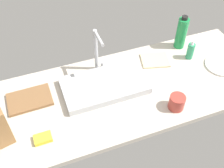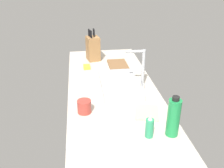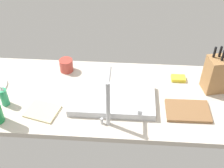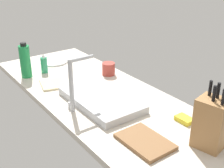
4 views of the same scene
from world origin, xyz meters
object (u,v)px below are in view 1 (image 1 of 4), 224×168
(faucet, at_px, (97,49))
(sink_basin, at_px, (104,85))
(dinner_plate, at_px, (221,65))
(dish_sponge, at_px, (43,138))
(cutting_board, at_px, (30,99))
(dish_towel, at_px, (155,60))
(soap_bottle, at_px, (191,51))
(coffee_mug, at_px, (177,102))
(water_bottle, at_px, (181,33))

(faucet, bearing_deg, sink_basin, -94.58)
(dinner_plate, distance_m, dish_sponge, 1.20)
(dinner_plate, height_order, dish_sponge, dish_sponge)
(sink_basin, relative_size, dish_sponge, 5.54)
(faucet, bearing_deg, cutting_board, -166.74)
(sink_basin, relative_size, dinner_plate, 2.37)
(cutting_board, xyz_separation_m, dish_sponge, (0.02, -0.29, 0.00))
(dish_sponge, bearing_deg, dish_towel, 23.14)
(dish_towel, bearing_deg, cutting_board, -176.08)
(faucet, distance_m, soap_bottle, 0.63)
(faucet, xyz_separation_m, soap_bottle, (0.61, -0.10, -0.11))
(sink_basin, bearing_deg, dinner_plate, -6.01)
(soap_bottle, height_order, dinner_plate, soap_bottle)
(dish_towel, bearing_deg, dish_sponge, -156.86)
(coffee_mug, bearing_deg, dish_sponge, 176.22)
(sink_basin, height_order, dish_towel, sink_basin)
(sink_basin, distance_m, dinner_plate, 0.79)
(sink_basin, bearing_deg, dish_sponge, -150.49)
(soap_bottle, distance_m, water_bottle, 0.14)
(cutting_board, height_order, soap_bottle, soap_bottle)
(faucet, relative_size, coffee_mug, 3.34)
(faucet, bearing_deg, coffee_mug, -54.57)
(cutting_board, bearing_deg, dish_sponge, -85.14)
(dish_towel, relative_size, dish_sponge, 1.98)
(coffee_mug, xyz_separation_m, dish_sponge, (-0.74, 0.05, -0.03))
(dinner_plate, bearing_deg, sink_basin, 173.99)
(faucet, relative_size, dinner_plate, 1.41)
(soap_bottle, relative_size, dinner_plate, 0.66)
(faucet, height_order, soap_bottle, faucet)
(faucet, bearing_deg, soap_bottle, -9.03)
(cutting_board, height_order, dish_towel, cutting_board)
(sink_basin, relative_size, water_bottle, 2.06)
(dinner_plate, xyz_separation_m, coffee_mug, (-0.45, -0.20, 0.04))
(sink_basin, relative_size, faucet, 1.68)
(faucet, xyz_separation_m, coffee_mug, (0.32, -0.44, -0.13))
(coffee_mug, height_order, dish_sponge, coffee_mug)
(sink_basin, relative_size, soap_bottle, 3.58)
(water_bottle, height_order, dinner_plate, water_bottle)
(dish_sponge, bearing_deg, dinner_plate, 7.21)
(water_bottle, xyz_separation_m, dinner_plate, (0.16, -0.28, -0.11))
(sink_basin, xyz_separation_m, faucet, (0.01, 0.16, 0.15))
(dish_towel, bearing_deg, coffee_mug, -99.79)
(water_bottle, bearing_deg, dish_sponge, -157.52)
(dinner_plate, bearing_deg, cutting_board, 173.56)
(soap_bottle, height_order, dish_sponge, soap_bottle)
(faucet, distance_m, dish_towel, 0.42)
(water_bottle, bearing_deg, dinner_plate, -60.45)
(faucet, xyz_separation_m, dinner_plate, (0.77, -0.24, -0.17))
(cutting_board, distance_m, water_bottle, 1.07)
(coffee_mug, relative_size, dish_sponge, 0.99)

